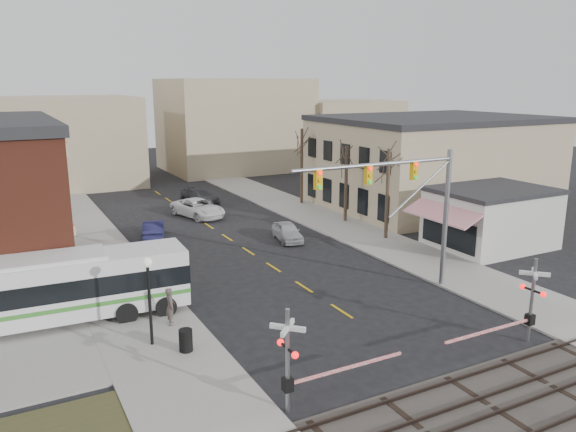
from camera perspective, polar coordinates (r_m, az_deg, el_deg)
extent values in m
plane|color=black|center=(28.27, 7.71, -10.98)|extent=(160.00, 160.00, 0.00)
cube|color=gray|center=(42.80, -19.14, -2.99)|extent=(5.00, 60.00, 0.12)
cube|color=gray|center=(49.08, 3.26, -0.18)|extent=(5.00, 60.00, 0.12)
cube|color=#332D28|center=(23.01, 19.89, -17.74)|extent=(160.00, 5.00, 0.06)
cube|color=#2D231E|center=(23.24, 18.99, -17.07)|extent=(160.00, 0.08, 0.14)
cube|color=#2D231E|center=(24.09, 16.44, -15.72)|extent=(160.00, 0.08, 0.14)
cube|color=#2D231E|center=(21.96, 23.79, -19.47)|extent=(160.00, 0.08, 0.14)
cube|color=#2D231E|center=(22.70, 20.84, -18.02)|extent=(160.00, 0.08, 0.14)
cube|color=tan|center=(37.67, -22.34, 1.22)|extent=(0.10, 15.00, 0.50)
cube|color=tan|center=(37.08, -22.90, 7.41)|extent=(0.10, 15.00, 0.70)
cube|color=black|center=(38.23, -22.00, -2.45)|extent=(0.08, 13.00, 2.60)
cube|color=tan|center=(55.73, 14.45, 5.19)|extent=(20.00, 15.00, 8.00)
cube|color=#262628|center=(55.31, 14.71, 9.54)|extent=(20.30, 15.30, 0.50)
cube|color=beige|center=(42.88, 19.92, -0.33)|extent=(8.00, 6.00, 4.00)
cube|color=#262628|center=(42.44, 20.15, 2.49)|extent=(8.20, 6.20, 0.30)
cube|color=#B61626|center=(39.29, 15.29, 0.29)|extent=(1.68, 6.00, 0.87)
cylinder|color=#382B21|center=(42.45, 10.06, 2.21)|extent=(0.28, 0.28, 6.75)
cylinder|color=#382B21|center=(47.44, 5.91, 3.25)|extent=(0.28, 0.28, 6.30)
cylinder|color=#382B21|center=(54.21, 1.40, 5.09)|extent=(0.28, 0.28, 7.20)
cube|color=silver|center=(29.72, -22.85, -6.78)|extent=(13.04, 3.45, 2.89)
cube|color=black|center=(29.66, -22.89, -6.41)|extent=(13.09, 3.49, 0.97)
cube|color=#36812B|center=(29.94, -22.73, -7.96)|extent=(13.09, 3.49, 0.22)
cylinder|color=black|center=(30.20, -22.61, -9.20)|extent=(1.22, 2.85, 1.08)
cylinder|color=gray|center=(33.21, 15.71, -0.34)|extent=(0.28, 0.28, 8.00)
cylinder|color=gray|center=(29.37, 9.00, 5.20)|extent=(9.99, 0.20, 0.20)
cube|color=gold|center=(30.98, 12.68, 4.53)|extent=(0.35, 0.30, 1.00)
cube|color=gold|center=(29.14, 8.16, 4.17)|extent=(0.35, 0.30, 1.00)
cube|color=gold|center=(27.51, 3.07, 3.73)|extent=(0.35, 0.30, 1.00)
cylinder|color=gray|center=(20.53, -0.04, -14.57)|extent=(0.16, 0.16, 4.00)
cube|color=silver|center=(19.95, -0.04, -11.27)|extent=(1.00, 1.00, 0.18)
cube|color=silver|center=(19.95, -0.04, -11.27)|extent=(1.00, 1.00, 0.18)
sphere|color=#FF0C0C|center=(19.87, 0.72, -13.96)|extent=(0.26, 0.26, 0.26)
sphere|color=#FF0C0C|center=(20.74, -0.76, -12.72)|extent=(0.26, 0.26, 0.26)
cube|color=black|center=(20.97, -0.04, -16.74)|extent=(0.35, 0.35, 0.50)
cube|color=#FF0C0C|center=(22.14, 6.14, -15.07)|extent=(5.00, 0.10, 0.10)
cylinder|color=gray|center=(27.93, 23.52, -7.91)|extent=(0.16, 0.16, 4.00)
cube|color=silver|center=(27.51, 23.78, -5.38)|extent=(1.00, 1.00, 0.18)
cube|color=silver|center=(27.51, 23.78, -5.38)|extent=(1.00, 1.00, 0.18)
sphere|color=#FF0C0C|center=(27.45, 24.51, -7.26)|extent=(0.26, 0.26, 0.26)
sphere|color=#FF0C0C|center=(28.08, 22.75, -6.63)|extent=(0.26, 0.26, 0.26)
cube|color=black|center=(28.26, 23.35, -9.61)|extent=(0.35, 0.35, 0.50)
cube|color=#FF0C0C|center=(26.39, 19.71, -10.92)|extent=(5.00, 0.10, 0.10)
cylinder|color=black|center=(25.93, -13.85, -8.82)|extent=(0.14, 0.14, 3.72)
sphere|color=silver|center=(25.25, -14.11, -4.59)|extent=(0.44, 0.44, 0.44)
cylinder|color=black|center=(25.56, -10.34, -12.32)|extent=(0.60, 0.60, 1.00)
imported|color=#A3A4A8|center=(42.14, -0.07, -1.58)|extent=(2.36, 4.27, 1.37)
imported|color=#191940|center=(43.83, -13.49, -1.33)|extent=(2.65, 4.61, 1.44)
imported|color=silver|center=(50.12, -9.13, 0.81)|extent=(4.06, 6.18, 1.58)
imported|color=#36373A|center=(55.58, -8.94, 1.96)|extent=(3.34, 5.08, 1.37)
imported|color=#4C413C|center=(28.11, -11.87, -8.97)|extent=(0.56, 0.75, 1.87)
imported|color=#2D3550|center=(29.57, -17.53, -8.22)|extent=(1.00, 1.09, 1.82)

